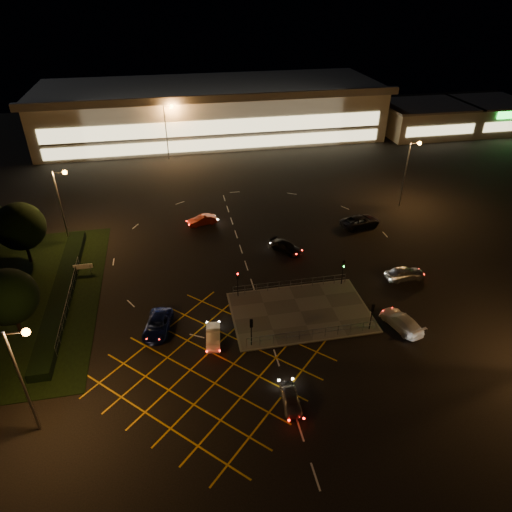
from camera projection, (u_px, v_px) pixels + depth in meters
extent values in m
plane|color=black|center=(277.00, 303.00, 49.34)|extent=(180.00, 180.00, 0.00)
cube|color=#4C4944|center=(300.00, 312.00, 47.97)|extent=(14.00, 9.00, 0.12)
cube|color=black|center=(15.00, 300.00, 49.72)|extent=(18.00, 30.00, 0.08)
cube|color=black|center=(62.00, 292.00, 50.30)|extent=(2.00, 26.00, 1.00)
cube|color=beige|center=(211.00, 111.00, 98.35)|extent=(70.00, 25.00, 10.00)
cube|color=slate|center=(210.00, 86.00, 95.60)|extent=(72.00, 26.50, 0.60)
cube|color=#FFEAA5|center=(219.00, 128.00, 87.89)|extent=(66.00, 0.20, 3.00)
cube|color=#FFEAA5|center=(219.00, 144.00, 89.58)|extent=(66.00, 0.20, 2.20)
cube|color=beige|center=(424.00, 119.00, 100.29)|extent=(18.00, 14.00, 6.00)
cube|color=slate|center=(427.00, 105.00, 98.62)|extent=(18.80, 14.80, 0.40)
cube|color=#FFEAA5|center=(441.00, 130.00, 94.63)|extent=(15.30, 0.20, 2.00)
cube|color=beige|center=(489.00, 116.00, 102.91)|extent=(14.00, 14.00, 6.00)
cube|color=slate|center=(493.00, 101.00, 101.25)|extent=(14.80, 14.80, 0.40)
cube|color=#FFEAA5|center=(509.00, 126.00, 97.25)|extent=(11.90, 0.20, 2.00)
cylinder|color=slate|center=(23.00, 384.00, 33.09)|extent=(0.20, 0.20, 10.00)
cylinder|color=slate|center=(15.00, 333.00, 30.67)|extent=(1.40, 0.12, 0.12)
sphere|color=orange|center=(26.00, 332.00, 30.81)|extent=(0.56, 0.56, 0.56)
cylinder|color=slate|center=(61.00, 209.00, 57.76)|extent=(0.20, 0.20, 10.00)
cylinder|color=slate|center=(58.00, 172.00, 55.34)|extent=(1.40, 0.12, 0.12)
sphere|color=orange|center=(65.00, 172.00, 55.48)|extent=(0.56, 0.56, 0.56)
cylinder|color=slate|center=(405.00, 175.00, 67.30)|extent=(0.20, 0.20, 10.00)
cylinder|color=slate|center=(415.00, 143.00, 64.88)|extent=(1.40, 0.12, 0.12)
sphere|color=orange|center=(420.00, 143.00, 65.02)|extent=(0.56, 0.56, 0.56)
cylinder|color=slate|center=(166.00, 133.00, 85.05)|extent=(0.20, 0.20, 10.00)
cylinder|color=slate|center=(167.00, 107.00, 82.63)|extent=(1.40, 0.12, 0.12)
sphere|color=orange|center=(171.00, 107.00, 82.77)|extent=(0.56, 0.56, 0.56)
cylinder|color=slate|center=(364.00, 119.00, 93.27)|extent=(0.20, 0.20, 10.00)
cylinder|color=slate|center=(370.00, 94.00, 90.85)|extent=(1.40, 0.12, 0.12)
sphere|color=orange|center=(373.00, 95.00, 91.00)|extent=(0.56, 0.56, 0.56)
cylinder|color=black|center=(251.00, 333.00, 42.83)|extent=(0.10, 0.10, 3.00)
cube|color=black|center=(251.00, 323.00, 42.19)|extent=(0.28, 0.18, 0.90)
sphere|color=#19FF33|center=(251.00, 322.00, 42.30)|extent=(0.16, 0.16, 0.16)
cylinder|color=black|center=(371.00, 317.00, 44.80)|extent=(0.10, 0.10, 3.00)
cube|color=black|center=(373.00, 308.00, 44.16)|extent=(0.28, 0.18, 0.90)
sphere|color=#19FF33|center=(372.00, 307.00, 44.27)|extent=(0.16, 0.16, 0.16)
cylinder|color=black|center=(238.00, 285.00, 49.49)|extent=(0.10, 0.10, 3.00)
cube|color=black|center=(237.00, 275.00, 48.86)|extent=(0.28, 0.18, 0.90)
sphere|color=#FF0C0C|center=(238.00, 276.00, 48.75)|extent=(0.16, 0.16, 0.16)
cylinder|color=black|center=(343.00, 273.00, 51.46)|extent=(0.10, 0.10, 3.00)
cube|color=black|center=(344.00, 264.00, 50.83)|extent=(0.28, 0.18, 0.90)
sphere|color=#19FF33|center=(344.00, 264.00, 50.72)|extent=(0.16, 0.16, 0.16)
cylinder|color=black|center=(28.00, 252.00, 55.65)|extent=(0.36, 0.36, 2.88)
sphere|color=black|center=(20.00, 226.00, 53.79)|extent=(5.76, 5.76, 5.76)
cylinder|color=black|center=(18.00, 324.00, 44.36)|extent=(0.36, 0.36, 2.70)
sphere|color=black|center=(8.00, 297.00, 42.62)|extent=(5.40, 5.40, 5.40)
imported|color=#A4A7AB|center=(291.00, 399.00, 37.47)|extent=(1.62, 3.65, 1.22)
imported|color=#B9B9B9|center=(213.00, 336.00, 43.91)|extent=(1.72, 3.89, 1.24)
imported|color=#0D1850|center=(158.00, 325.00, 45.21)|extent=(3.45, 5.53, 1.43)
imported|color=black|center=(286.00, 247.00, 58.24)|extent=(4.09, 4.57, 1.27)
imported|color=#ACAEB3|center=(405.00, 273.00, 52.87)|extent=(4.60, 1.92, 1.56)
imported|color=#9D220B|center=(202.00, 220.00, 64.41)|extent=(4.31, 2.29, 1.35)
imported|color=black|center=(360.00, 221.00, 63.90)|extent=(6.10, 3.82, 1.57)
imported|color=#BCBCBC|center=(402.00, 321.00, 45.64)|extent=(3.30, 5.43, 1.47)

